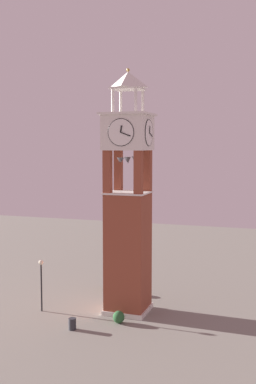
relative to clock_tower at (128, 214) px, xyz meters
name	(u,v)px	position (x,y,z in m)	size (l,w,h in m)	color
ground	(128,311)	(0.00, 0.00, -7.48)	(80.00, 80.00, 0.00)	gray
clock_tower	(128,214)	(0.00, 0.00, 0.00)	(3.50, 3.50, 18.08)	brown
park_bench	(107,284)	(3.49, -4.71, -6.99)	(1.29, 1.56, 0.95)	brown
lamp_post	(41,276)	(6.23, 2.02, -4.75)	(0.36, 0.36, 3.95)	black
trash_bin	(72,324)	(2.47, 4.64, -7.08)	(0.52, 0.52, 0.80)	#2D2D33
shrub_near_entry	(119,317)	(-0.13, 2.48, -7.04)	(0.82, 0.82, 0.87)	#28562D
shrub_left_of_tower	(128,290)	(1.28, -3.94, -7.06)	(0.95, 0.95, 0.83)	#28562D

